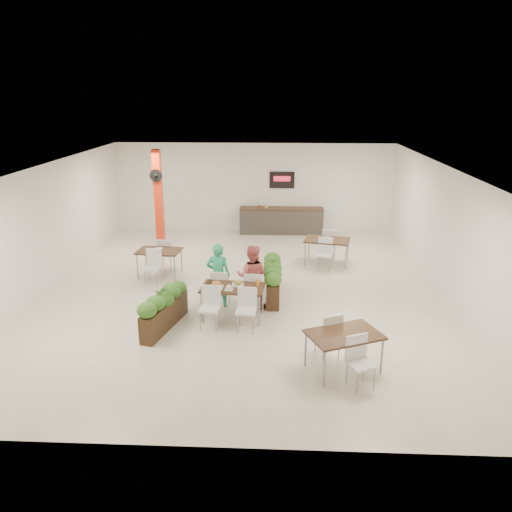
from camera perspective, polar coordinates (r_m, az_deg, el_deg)
The scene contains 12 objects.
ground at distance 12.97m, azimuth -1.52°, elevation -4.02°, with size 12.00×12.00×0.00m, color beige.
room_shell at distance 12.35m, azimuth -1.60°, elevation 4.64°, with size 10.10×12.10×3.22m.
red_column at distance 16.56m, azimuth -11.08°, elevation 6.52°, with size 0.40×0.41×3.20m.
service_counter at distance 18.17m, azimuth 2.91°, elevation 4.13°, with size 3.00×0.64×2.20m.
main_table at distance 11.26m, azimuth -2.74°, elevation -4.08°, with size 1.47×1.72×0.92m.
diner_man at distance 11.86m, azimuth -4.34°, elevation -2.18°, with size 0.57×0.38×1.57m, color #26A778.
diner_woman at distance 11.79m, azimuth -0.47°, elevation -2.33°, with size 0.74×0.58×1.53m, color #D35D5F.
planter_left at distance 11.01m, azimuth -10.45°, elevation -5.68°, with size 0.76×1.83×0.98m.
planter_right at distance 12.46m, azimuth 1.90°, elevation -2.51°, with size 0.44×1.94×1.01m.
side_table_a at distance 14.08m, azimuth -11.01°, elevation 0.18°, with size 1.25×1.65×0.92m.
side_table_b at distance 14.99m, azimuth 8.14°, elevation 1.49°, with size 1.46×1.67×0.92m.
side_table_c at distance 9.32m, azimuth 10.02°, elevation -9.37°, with size 1.53×1.65×0.92m.
Camera 1 is at (0.91, -11.97, 4.90)m, focal length 35.00 mm.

